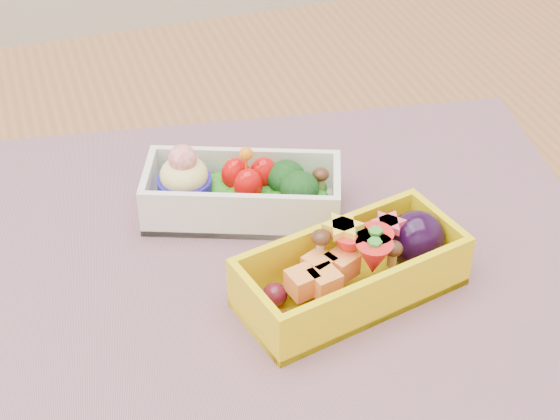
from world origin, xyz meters
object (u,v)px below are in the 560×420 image
object	(u,v)px
placemat	(273,254)
bento_yellow	(356,269)
table	(275,310)
bento_white	(241,192)

from	to	relation	value
placemat	bento_yellow	distance (m)	0.08
table	bento_yellow	xyz separation A→B (m)	(0.03, -0.10, 0.13)
bento_yellow	placemat	bearing A→B (deg)	111.06
table	bento_white	world-z (taller)	bento_white
placemat	bento_white	world-z (taller)	bento_white
bento_white	bento_yellow	world-z (taller)	bento_white
bento_white	bento_yellow	size ratio (longest dim) A/B	0.97
placemat	bento_white	bearing A→B (deg)	99.03
table	bento_yellow	distance (m)	0.17
table	placemat	distance (m)	0.11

